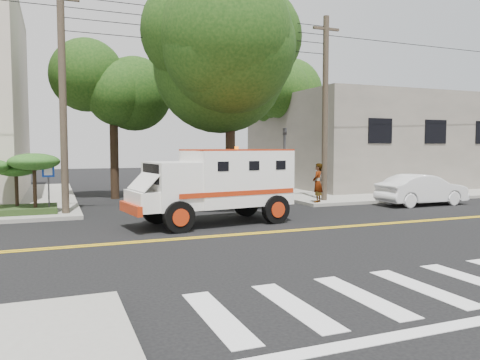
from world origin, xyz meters
name	(u,v)px	position (x,y,z in m)	size (l,w,h in m)	color
ground	(258,233)	(0.00, 0.00, 0.00)	(100.00, 100.00, 0.00)	black
sidewalk_ne	(357,186)	(13.50, 13.50, 0.07)	(17.00, 17.00, 0.15)	gray
building_right	(371,141)	(15.00, 14.00, 3.15)	(14.00, 12.00, 6.00)	#6C665D
utility_pole_left	(63,101)	(-5.60, 6.00, 4.50)	(0.28, 0.28, 9.00)	#382D23
utility_pole_right	(325,111)	(6.30, 6.20, 4.50)	(0.28, 0.28, 9.00)	#382D23
tree_main	(242,47)	(1.94, 6.21, 7.20)	(6.08, 5.70, 9.85)	black
tree_left	(120,90)	(-2.68, 11.79, 5.73)	(4.48, 4.20, 7.70)	black
tree_right	(283,99)	(8.84, 15.77, 6.09)	(4.80, 4.50, 8.20)	black
traffic_signal	(284,158)	(3.80, 5.60, 2.23)	(0.15, 0.18, 3.60)	#3F3F42
accessibility_sign	(49,182)	(-6.20, 6.17, 1.37)	(0.45, 0.10, 2.02)	#3F3F42
palm_planter	(14,175)	(-7.44, 6.62, 1.65)	(3.52, 2.63, 2.36)	#1E3314
armored_truck	(218,181)	(-0.54, 2.30, 1.52)	(6.09, 3.03, 2.66)	white
parked_sedan	(422,190)	(10.18, 3.80, 0.73)	(1.54, 4.43, 1.46)	white
pedestrian_a	(318,183)	(5.50, 5.50, 1.07)	(0.67, 0.44, 1.83)	gray
pedestrian_b	(320,181)	(7.48, 8.47, 0.90)	(0.73, 0.57, 1.49)	gray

